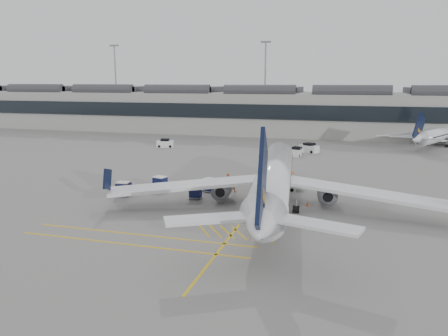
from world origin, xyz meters
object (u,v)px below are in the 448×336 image
(belt_loader, at_px, (280,185))
(ramp_agent_a, at_px, (228,181))
(baggage_cart_a, at_px, (195,192))
(pushback_tug, at_px, (126,188))
(ramp_agent_b, at_px, (233,184))
(airliner_main, at_px, (274,180))

(belt_loader, relative_size, ramp_agent_a, 2.51)
(baggage_cart_a, height_order, pushback_tug, baggage_cart_a)
(belt_loader, relative_size, ramp_agent_b, 2.53)
(belt_loader, bearing_deg, baggage_cart_a, -148.68)
(ramp_agent_b, bearing_deg, pushback_tug, 21.89)
(baggage_cart_a, bearing_deg, belt_loader, 31.97)
(airliner_main, height_order, pushback_tug, airliner_main)
(baggage_cart_a, bearing_deg, ramp_agent_b, 45.95)
(airliner_main, xyz_separation_m, baggage_cart_a, (-9.70, 0.96, -2.36))
(ramp_agent_a, height_order, pushback_tug, ramp_agent_a)
(ramp_agent_b, height_order, pushback_tug, ramp_agent_b)
(ramp_agent_b, bearing_deg, baggage_cart_a, 56.51)
(airliner_main, xyz_separation_m, pushback_tug, (-19.33, 1.35, -2.63))
(belt_loader, distance_m, ramp_agent_b, 6.31)
(baggage_cart_a, height_order, ramp_agent_a, ramp_agent_a)
(pushback_tug, bearing_deg, belt_loader, 31.95)
(baggage_cart_a, relative_size, ramp_agent_a, 0.81)
(airliner_main, relative_size, ramp_agent_a, 20.48)
(airliner_main, distance_m, pushback_tug, 19.55)
(belt_loader, height_order, pushback_tug, belt_loader)
(belt_loader, xyz_separation_m, ramp_agent_a, (-6.83, -0.95, 0.41))
(ramp_agent_a, bearing_deg, pushback_tug, -171.75)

